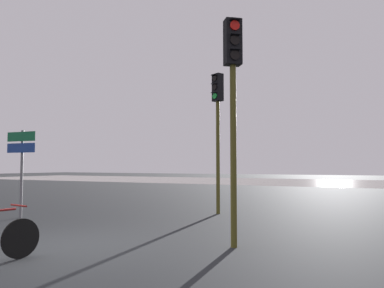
# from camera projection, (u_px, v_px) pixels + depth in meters

# --- Properties ---
(ground_plane) EXTENTS (120.00, 120.00, 0.00)m
(ground_plane) POSITION_uv_depth(u_px,v_px,m) (50.00, 248.00, 6.99)
(ground_plane) COLOR black
(water_strip) EXTENTS (80.00, 16.00, 0.01)m
(water_strip) POSITION_uv_depth(u_px,v_px,m) (312.00, 182.00, 34.87)
(water_strip) COLOR #9E937F
(water_strip) RESTS_ON ground
(traffic_light_center) EXTENTS (0.39, 0.41, 4.54)m
(traffic_light_center) POSITION_uv_depth(u_px,v_px,m) (218.00, 116.00, 12.15)
(traffic_light_center) COLOR #4C4719
(traffic_light_center) RESTS_ON ground
(traffic_light_near_right) EXTENTS (0.41, 0.42, 4.39)m
(traffic_light_near_right) POSITION_uv_depth(u_px,v_px,m) (233.00, 87.00, 7.23)
(traffic_light_near_right) COLOR #4C4719
(traffic_light_near_right) RESTS_ON ground
(direction_sign_post) EXTENTS (1.10, 0.13, 2.60)m
(direction_sign_post) POSITION_uv_depth(u_px,v_px,m) (21.00, 157.00, 11.13)
(direction_sign_post) COLOR slate
(direction_sign_post) RESTS_ON ground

